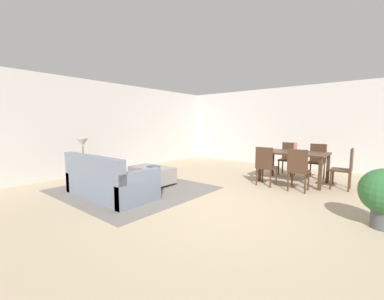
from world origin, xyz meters
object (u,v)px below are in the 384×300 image
(vase_centerpiece, at_px, (295,147))
(book_on_ottoman, at_px, (153,167))
(side_table, at_px, (84,166))
(dining_chair_near_left, at_px, (265,164))
(dining_table, at_px, (294,156))
(potted_plant, at_px, (384,193))
(dining_chair_near_right, at_px, (298,168))
(dining_chair_head_east, at_px, (346,166))
(dining_chair_far_left, at_px, (288,157))
(couch, at_px, (109,182))
(table_lamp, at_px, (83,143))
(dining_chair_far_right, at_px, (317,159))
(ottoman_table, at_px, (152,174))

(vase_centerpiece, height_order, book_on_ottoman, vase_centerpiece)
(side_table, bearing_deg, dining_chair_near_left, 38.12)
(dining_table, xyz_separation_m, potted_plant, (1.82, -2.03, -0.17))
(dining_chair_near_right, distance_m, dining_chair_head_east, 1.13)
(dining_chair_far_left, bearing_deg, dining_chair_near_left, -89.24)
(dining_table, bearing_deg, couch, -124.69)
(table_lamp, distance_m, dining_chair_head_east, 6.00)
(couch, relative_size, vase_centerpiece, 8.47)
(dining_chair_near_right, height_order, dining_chair_far_right, same)
(vase_centerpiece, relative_size, potted_plant, 0.27)
(dining_chair_far_right, relative_size, dining_chair_head_east, 1.00)
(dining_chair_far_left, bearing_deg, side_table, -127.84)
(book_on_ottoman, bearing_deg, dining_chair_head_east, 33.20)
(side_table, xyz_separation_m, dining_chair_far_right, (4.11, 4.33, 0.05))
(dining_chair_near_left, relative_size, dining_chair_near_right, 1.00)
(dining_chair_far_right, xyz_separation_m, dining_chair_head_east, (0.77, -0.87, 0.00))
(dining_chair_head_east, distance_m, book_on_ottoman, 4.34)
(table_lamp, height_order, dining_chair_near_right, table_lamp)
(dining_chair_near_left, distance_m, dining_chair_near_right, 0.74)
(table_lamp, height_order, dining_chair_far_right, table_lamp)
(dining_chair_far_left, distance_m, vase_centerpiece, 0.98)
(dining_chair_near_right, relative_size, book_on_ottoman, 3.54)
(dining_chair_far_left, relative_size, dining_chair_far_right, 1.00)
(side_table, bearing_deg, dining_chair_far_left, 52.16)
(table_lamp, bearing_deg, dining_chair_near_right, 32.53)
(dining_chair_far_left, relative_size, vase_centerpiece, 3.99)
(dining_table, distance_m, book_on_ottoman, 3.48)
(dining_chair_head_east, bearing_deg, dining_chair_far_left, 150.56)
(dining_table, xyz_separation_m, dining_chair_head_east, (1.11, -0.01, -0.15))
(side_table, xyz_separation_m, potted_plant, (5.58, 1.43, 0.03))
(dining_chair_near_right, height_order, potted_plant, dining_chair_near_right)
(couch, height_order, book_on_ottoman, couch)
(table_lamp, relative_size, dining_chair_head_east, 0.57)
(dining_chair_head_east, height_order, book_on_ottoman, dining_chair_head_east)
(ottoman_table, xyz_separation_m, potted_plant, (4.40, 0.34, 0.26))
(dining_chair_far_left, xyz_separation_m, dining_chair_head_east, (1.52, -0.86, 0.00))
(dining_chair_far_left, bearing_deg, book_on_ottoman, -123.07)
(couch, relative_size, side_table, 3.30)
(potted_plant, bearing_deg, dining_chair_far_left, 127.70)
(table_lamp, distance_m, dining_chair_near_left, 4.32)
(dining_chair_far_right, bearing_deg, dining_chair_head_east, -48.52)
(side_table, distance_m, dining_chair_head_east, 5.98)
(dining_chair_far_left, height_order, dining_chair_head_east, same)
(vase_centerpiece, relative_size, book_on_ottoman, 0.89)
(dining_table, xyz_separation_m, dining_chair_near_left, (-0.39, -0.82, -0.15))
(dining_chair_far_left, bearing_deg, ottoman_table, -123.99)
(couch, distance_m, book_on_ottoman, 1.23)
(dining_chair_head_east, relative_size, vase_centerpiece, 3.99)
(ottoman_table, bearing_deg, dining_chair_near_right, 27.57)
(side_table, xyz_separation_m, book_on_ottoman, (1.25, 1.08, -0.03))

